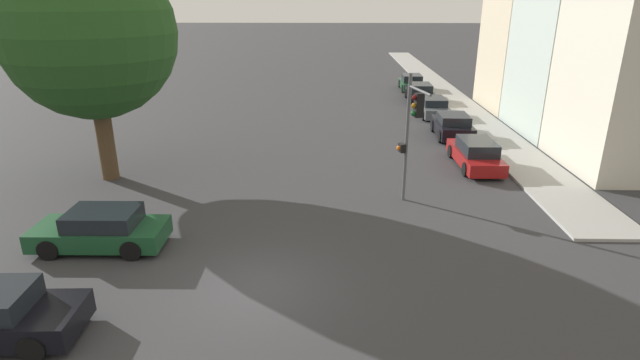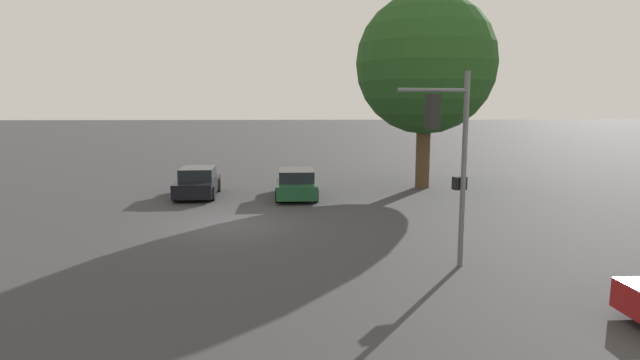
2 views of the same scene
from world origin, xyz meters
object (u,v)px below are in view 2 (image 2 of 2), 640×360
object	(u,v)px
traffic_signal	(448,143)
street_tree	(426,64)
crossing_car_1	(198,183)
crossing_car_0	(297,184)

from	to	relation	value
traffic_signal	street_tree	bearing A→B (deg)	-24.88
street_tree	traffic_signal	bearing A→B (deg)	-11.84
street_tree	crossing_car_1	distance (m)	13.16
traffic_signal	crossing_car_1	xyz separation A→B (m)	(-11.37, -8.79, -2.71)
traffic_signal	crossing_car_0	xyz separation A→B (m)	(-10.81, -3.98, -2.72)
traffic_signal	crossing_car_1	bearing A→B (deg)	24.68
crossing_car_0	crossing_car_1	xyz separation A→B (m)	(-0.55, -4.81, 0.01)
crossing_car_0	street_tree	bearing A→B (deg)	-69.64
street_tree	crossing_car_1	xyz separation A→B (m)	(2.03, -11.60, -5.87)
crossing_car_0	crossing_car_1	bearing A→B (deg)	82.95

